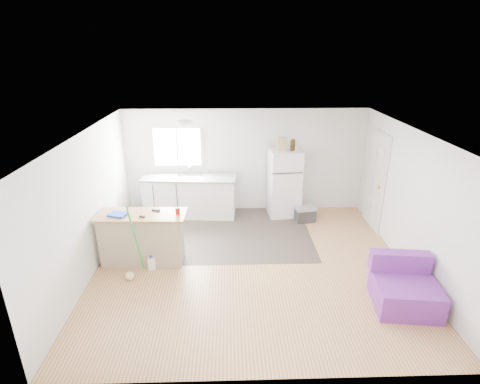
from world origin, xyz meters
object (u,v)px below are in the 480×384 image
(purple_seat, at_px, (404,289))
(cleaner_jug, at_px, (151,263))
(kitchen_cabinets, at_px, (190,196))
(peninsula, at_px, (142,238))
(bottle_left, at_px, (292,145))
(blue_tray, at_px, (118,214))
(cardboard_box, at_px, (282,144))
(bottle_right, at_px, (293,145))
(mop, at_px, (131,267))
(red_cup, at_px, (178,211))
(cooler, at_px, (305,214))
(refrigerator, at_px, (284,183))

(purple_seat, height_order, cleaner_jug, purple_seat)
(kitchen_cabinets, height_order, peninsula, kitchen_cabinets)
(purple_seat, height_order, bottle_left, bottle_left)
(blue_tray, bearing_deg, peninsula, 7.43)
(cardboard_box, bearing_deg, bottle_right, 7.91)
(bottle_left, xyz_separation_m, bottle_right, (0.04, 0.04, 0.00))
(kitchen_cabinets, bearing_deg, cleaner_jug, -97.80)
(mop, height_order, red_cup, mop)
(kitchen_cabinets, xyz_separation_m, bottle_right, (2.32, -0.06, 1.19))
(bottle_left, bearing_deg, cleaner_jug, -141.79)
(cardboard_box, xyz_separation_m, bottle_left, (0.22, -0.00, -0.02))
(peninsula, relative_size, purple_seat, 1.58)
(cardboard_box, bearing_deg, purple_seat, -65.57)
(cardboard_box, bearing_deg, red_cup, -136.93)
(peninsula, distance_m, purple_seat, 4.41)
(purple_seat, bearing_deg, kitchen_cabinets, 143.56)
(cleaner_jug, bearing_deg, bottle_right, 21.51)
(bottle_left, relative_size, bottle_right, 1.00)
(kitchen_cabinets, height_order, bottle_left, bottle_left)
(purple_seat, distance_m, red_cup, 3.84)
(purple_seat, distance_m, cardboard_box, 3.84)
(cleaner_jug, bearing_deg, cooler, 14.32)
(blue_tray, bearing_deg, cleaner_jug, -21.86)
(peninsula, xyz_separation_m, purple_seat, (4.20, -1.34, -0.21))
(blue_tray, bearing_deg, refrigerator, 32.61)
(cardboard_box, bearing_deg, refrigerator, 39.97)
(cleaner_jug, xyz_separation_m, bottle_right, (2.80, 2.21, 1.55))
(cleaner_jug, distance_m, bottle_right, 3.89)
(refrigerator, height_order, red_cup, refrigerator)
(kitchen_cabinets, relative_size, cooler, 4.34)
(cardboard_box, height_order, bottle_left, cardboard_box)
(cooler, distance_m, cleaner_jug, 3.60)
(red_cup, relative_size, blue_tray, 0.40)
(mop, distance_m, bottle_right, 4.21)
(kitchen_cabinets, bearing_deg, mop, -102.53)
(bottle_right, bearing_deg, peninsula, -146.89)
(kitchen_cabinets, xyz_separation_m, blue_tray, (-1.03, -2.05, 0.49))
(cleaner_jug, height_order, blue_tray, blue_tray)
(purple_seat, xyz_separation_m, cardboard_box, (-1.47, 3.24, 1.43))
(mop, height_order, cardboard_box, cardboard_box)
(mop, bearing_deg, kitchen_cabinets, 85.96)
(bottle_right, bearing_deg, red_cup, -139.73)
(mop, bearing_deg, peninsula, 92.46)
(refrigerator, bearing_deg, bottle_left, -39.80)
(purple_seat, distance_m, blue_tray, 4.79)
(refrigerator, bearing_deg, cooler, -46.94)
(bottle_left, bearing_deg, bottle_right, 44.37)
(peninsula, height_order, cooler, peninsula)
(cooler, relative_size, purple_seat, 0.50)
(cleaner_jug, bearing_deg, cardboard_box, 23.74)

